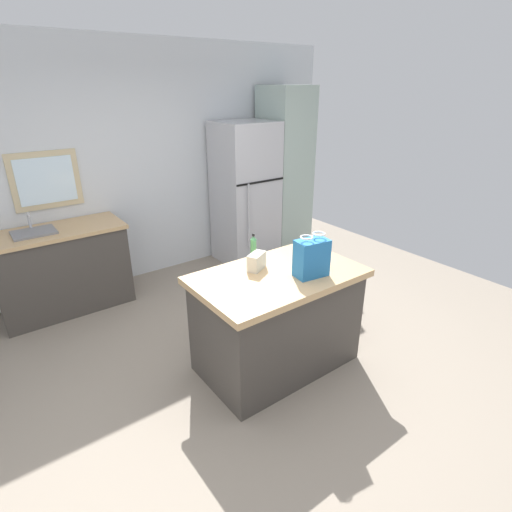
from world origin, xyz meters
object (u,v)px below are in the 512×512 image
at_px(refrigerator, 245,194).
at_px(bottle, 253,248).
at_px(shopping_bag, 312,258).
at_px(tall_cabinet, 284,172).
at_px(small_box, 257,261).
at_px(kitchen_island, 277,320).

distance_m(refrigerator, bottle, 2.12).
bearing_deg(shopping_bag, tall_cabinet, 54.07).
height_order(tall_cabinet, bottle, tall_cabinet).
bearing_deg(small_box, shopping_bag, -51.55).
relative_size(small_box, bottle, 0.71).
bearing_deg(tall_cabinet, kitchen_island, -131.25).
bearing_deg(shopping_bag, small_box, 128.45).
distance_m(tall_cabinet, small_box, 2.73).
bearing_deg(kitchen_island, small_box, 118.61).
xyz_separation_m(kitchen_island, small_box, (-0.09, 0.17, 0.51)).
height_order(small_box, bottle, bottle).
relative_size(refrigerator, bottle, 7.45).
distance_m(tall_cabinet, shopping_bag, 2.81).
bearing_deg(small_box, kitchen_island, -61.39).
bearing_deg(shopping_bag, refrigerator, 66.91).
bearing_deg(refrigerator, bottle, -123.37).
bearing_deg(refrigerator, small_box, -122.97).
relative_size(kitchen_island, bottle, 5.47).
height_order(kitchen_island, bottle, bottle).
bearing_deg(tall_cabinet, shopping_bag, -125.93).
distance_m(kitchen_island, shopping_bag, 0.65).
height_order(refrigerator, shopping_bag, refrigerator).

